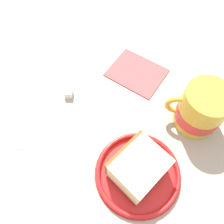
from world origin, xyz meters
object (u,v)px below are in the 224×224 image
at_px(cake_slice, 138,168).
at_px(tea_mug, 201,109).
at_px(small_plate, 138,173).
at_px(folded_napkin, 137,72).
at_px(sugar_cube, 68,93).
at_px(teaspoon, 14,137).

xyz_separation_m(cake_slice, tea_mug, (-0.09, -0.15, 0.01)).
bearing_deg(cake_slice, tea_mug, -121.77).
relative_size(small_plate, folded_napkin, 1.30).
xyz_separation_m(folded_napkin, sugar_cube, (0.14, 0.11, 0.01)).
distance_m(cake_slice, teaspoon, 0.27).
height_order(teaspoon, sugar_cube, sugar_cube).
bearing_deg(teaspoon, small_plate, -179.95).
height_order(small_plate, teaspoon, small_plate).
height_order(tea_mug, sugar_cube, tea_mug).
xyz_separation_m(cake_slice, folded_napkin, (0.06, -0.24, -0.04)).
bearing_deg(folded_napkin, sugar_cube, 38.92).
relative_size(cake_slice, tea_mug, 0.99).
bearing_deg(small_plate, cake_slice, -28.58).
bearing_deg(cake_slice, teaspoon, 0.33).
bearing_deg(tea_mug, cake_slice, 58.23).
bearing_deg(folded_napkin, cake_slice, 103.73).
height_order(cake_slice, folded_napkin, cake_slice).
relative_size(tea_mug, teaspoon, 1.03).
height_order(cake_slice, tea_mug, tea_mug).
xyz_separation_m(tea_mug, teaspoon, (0.36, 0.15, -0.05)).
bearing_deg(folded_napkin, small_plate, 104.18).
distance_m(tea_mug, folded_napkin, 0.18).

